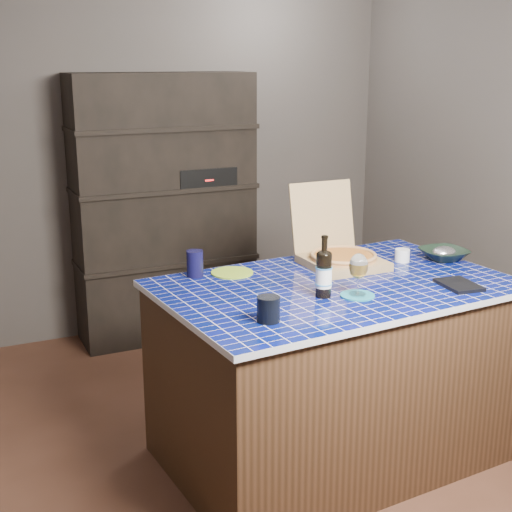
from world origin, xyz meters
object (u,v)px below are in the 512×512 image
dvd_case (459,285)px  mead_bottle (324,273)px  pizza_box (341,255)px  wine_glass (359,267)px  kitchen_island (334,371)px  bowl (444,254)px

dvd_case → mead_bottle: bearing=173.8°
pizza_box → dvd_case: (0.31, -0.52, -0.05)m
dvd_case → pizza_box: bearing=126.4°
wine_glass → dvd_case: bearing=-9.1°
pizza_box → kitchen_island: bearing=-124.8°
kitchen_island → wine_glass: 0.61m
bowl → pizza_box: bearing=165.8°
mead_bottle → pizza_box: bearing=50.1°
pizza_box → wine_glass: 0.49m
mead_bottle → bowl: 0.90m
kitchen_island → pizza_box: size_ratio=3.84×
mead_bottle → kitchen_island: bearing=42.5°
kitchen_island → dvd_case: dvd_case is taller
wine_glass → mead_bottle: bearing=157.7°
kitchen_island → pizza_box: (0.17, 0.25, 0.50)m
wine_glass → pizza_box: bearing=67.5°
wine_glass → dvd_case: wine_glass is taller
kitchen_island → mead_bottle: bearing=-142.0°
mead_bottle → wine_glass: 0.15m
pizza_box → bowl: size_ratio=1.87×
bowl → kitchen_island: bearing=-170.9°
pizza_box → bowl: pizza_box is taller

